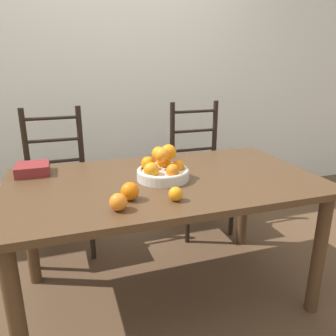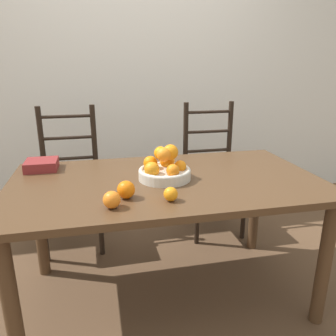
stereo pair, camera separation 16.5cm
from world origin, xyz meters
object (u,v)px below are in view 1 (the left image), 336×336
(orange_loose_0, at_px, (176,194))
(orange_loose_2, at_px, (130,191))
(book_stack, at_px, (33,169))
(fruit_bowl, at_px, (163,169))
(chair_left, at_px, (58,187))
(chair_right, at_px, (200,172))
(orange_loose_1, at_px, (118,202))

(orange_loose_0, relative_size, orange_loose_2, 0.78)
(book_stack, bearing_deg, orange_loose_2, -50.53)
(fruit_bowl, height_order, orange_loose_2, fruit_bowl)
(chair_left, bearing_deg, orange_loose_0, -64.66)
(fruit_bowl, relative_size, chair_right, 0.27)
(fruit_bowl, bearing_deg, book_stack, 154.93)
(fruit_bowl, xyz_separation_m, orange_loose_0, (-0.03, -0.30, -0.03))
(fruit_bowl, xyz_separation_m, book_stack, (-0.67, 0.31, -0.03))
(fruit_bowl, distance_m, orange_loose_1, 0.43)
(orange_loose_0, height_order, chair_left, chair_left)
(orange_loose_1, height_order, book_stack, orange_loose_1)
(fruit_bowl, relative_size, orange_loose_0, 4.31)
(orange_loose_2, bearing_deg, chair_left, 108.52)
(orange_loose_1, distance_m, chair_left, 1.13)
(orange_loose_0, distance_m, chair_right, 1.23)
(chair_left, bearing_deg, orange_loose_2, -72.50)
(orange_loose_2, bearing_deg, fruit_bowl, 44.72)
(fruit_bowl, relative_size, book_stack, 1.57)
(orange_loose_1, height_order, orange_loose_2, orange_loose_2)
(fruit_bowl, relative_size, orange_loose_1, 3.67)
(orange_loose_2, xyz_separation_m, book_stack, (-0.44, 0.53, -0.01))
(chair_right, height_order, book_stack, chair_right)
(fruit_bowl, bearing_deg, orange_loose_0, -96.33)
(fruit_bowl, distance_m, orange_loose_2, 0.32)
(orange_loose_1, distance_m, chair_right, 1.39)
(fruit_bowl, xyz_separation_m, orange_loose_1, (-0.30, -0.32, -0.02))
(fruit_bowl, distance_m, book_stack, 0.74)
(fruit_bowl, bearing_deg, chair_left, 126.40)
(fruit_bowl, distance_m, chair_left, 0.98)
(chair_left, distance_m, chair_right, 1.10)
(fruit_bowl, relative_size, chair_left, 0.27)
(chair_left, height_order, book_stack, chair_left)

